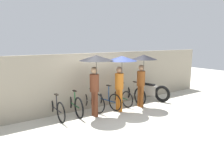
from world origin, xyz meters
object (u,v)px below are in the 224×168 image
at_px(parked_bicycle_4, 119,96).
at_px(motorcycle, 149,91).
at_px(parked_bicycle_0, 55,108).
at_px(pedestrian_center, 121,67).
at_px(parked_bicycle_5, 132,93).
at_px(parked_bicycle_2, 89,100).
at_px(pedestrian_trailing, 143,67).
at_px(parked_bicycle_1, 73,104).
at_px(pedestrian_leading, 96,67).
at_px(parked_bicycle_3, 105,99).

relative_size(parked_bicycle_4, motorcycle, 0.83).
bearing_deg(parked_bicycle_0, pedestrian_center, -107.33).
bearing_deg(parked_bicycle_5, parked_bicycle_2, 92.34).
bearing_deg(parked_bicycle_2, motorcycle, -103.48).
height_order(parked_bicycle_2, pedestrian_center, pedestrian_center).
relative_size(parked_bicycle_4, pedestrian_trailing, 0.80).
height_order(parked_bicycle_0, pedestrian_trailing, pedestrian_trailing).
bearing_deg(parked_bicycle_4, parked_bicycle_1, 86.13).
xyz_separation_m(parked_bicycle_1, pedestrian_leading, (0.54, -0.74, 1.36)).
height_order(parked_bicycle_2, parked_bicycle_3, parked_bicycle_3).
distance_m(parked_bicycle_2, parked_bicycle_3, 0.70).
bearing_deg(parked_bicycle_1, parked_bicycle_3, -87.52).
bearing_deg(pedestrian_center, parked_bicycle_5, -152.14).
bearing_deg(parked_bicycle_0, motorcycle, -90.07).
bearing_deg(parked_bicycle_2, parked_bicycle_5, -102.59).
relative_size(parked_bicycle_0, parked_bicycle_3, 1.05).
height_order(parked_bicycle_0, parked_bicycle_4, parked_bicycle_4).
relative_size(parked_bicycle_0, parked_bicycle_2, 1.06).
relative_size(parked_bicycle_1, motorcycle, 0.91).
height_order(pedestrian_leading, pedestrian_trailing, pedestrian_leading).
distance_m(parked_bicycle_4, pedestrian_trailing, 1.62).
xyz_separation_m(parked_bicycle_2, pedestrian_leading, (-0.15, -0.79, 1.36)).
relative_size(parked_bicycle_2, parked_bicycle_4, 1.01).
xyz_separation_m(parked_bicycle_3, pedestrian_trailing, (1.23, -0.78, 1.29)).
height_order(parked_bicycle_1, pedestrian_center, pedestrian_center).
relative_size(parked_bicycle_1, parked_bicycle_3, 1.08).
bearing_deg(motorcycle, parked_bicycle_2, 72.18).
bearing_deg(parked_bicycle_2, pedestrian_trailing, -124.71).
bearing_deg(pedestrian_center, pedestrian_leading, -6.81).
height_order(parked_bicycle_3, parked_bicycle_5, parked_bicycle_5).
bearing_deg(pedestrian_trailing, parked_bicycle_2, -22.79).
relative_size(parked_bicycle_2, parked_bicycle_5, 0.92).
height_order(pedestrian_leading, motorcycle, pedestrian_leading).
bearing_deg(parked_bicycle_4, parked_bicycle_0, 86.68).
xyz_separation_m(parked_bicycle_4, pedestrian_trailing, (0.54, -0.83, 1.28)).
xyz_separation_m(parked_bicycle_1, parked_bicycle_3, (1.38, -0.03, -0.03)).
height_order(parked_bicycle_2, pedestrian_leading, pedestrian_leading).
height_order(parked_bicycle_1, parked_bicycle_3, parked_bicycle_1).
height_order(parked_bicycle_2, parked_bicycle_4, parked_bicycle_4).
relative_size(parked_bicycle_2, parked_bicycle_3, 0.99).
distance_m(parked_bicycle_1, parked_bicycle_3, 1.38).
xyz_separation_m(parked_bicycle_0, pedestrian_leading, (1.23, -0.71, 1.38)).
bearing_deg(pedestrian_center, pedestrian_trailing, 173.28).
bearing_deg(pedestrian_center, parked_bicycle_0, -22.92).
bearing_deg(parked_bicycle_1, parked_bicycle_0, 96.28).
xyz_separation_m(parked_bicycle_0, parked_bicycle_1, (0.69, 0.03, 0.02)).
xyz_separation_m(parked_bicycle_3, pedestrian_center, (0.20, -0.75, 1.33)).
height_order(parked_bicycle_0, parked_bicycle_3, parked_bicycle_0).
bearing_deg(parked_bicycle_2, parked_bicycle_0, 82.58).
bearing_deg(motorcycle, parked_bicycle_1, 73.45).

